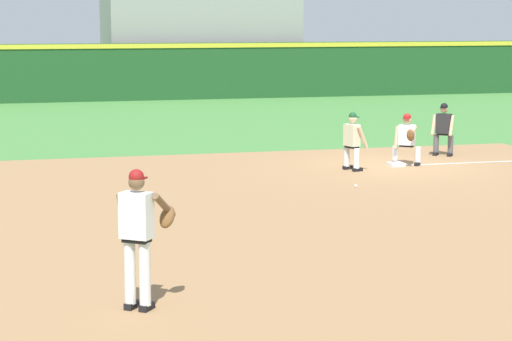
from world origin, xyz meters
The scene contains 10 objects.
ground_plane centered at (0.00, 0.00, 0.00)m, with size 160.00×160.00×0.00m, color #47843D.
infield_dirt_patch centered at (-4.09, -5.50, 0.00)m, with size 18.00×18.00×0.01m, color #9E754C.
first_base_bag centered at (0.00, 0.00, 0.04)m, with size 0.38×0.38×0.09m, color white.
baseball centered at (-2.13, -2.80, 0.04)m, with size 0.07×0.07×0.07m, color white.
pitcher centered at (-8.14, -10.97, 1.06)m, with size 0.85×0.55×1.86m.
first_baseman centered at (0.31, 0.06, 0.73)m, with size 0.72×1.09×1.34m.
baserunner centered at (-1.35, -0.42, 0.79)m, with size 0.56×0.66×1.46m.
umpire centered at (1.99, 1.46, 0.79)m, with size 0.68×0.66×1.46m.
outfield_wall centered at (0.00, 22.00, 1.39)m, with size 48.00×0.54×2.60m.
stadium_seating_block centered at (0.00, 25.32, 2.75)m, with size 9.23×5.05×5.45m.
Camera 1 is at (-9.87, -23.54, 3.78)m, focal length 70.00 mm.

